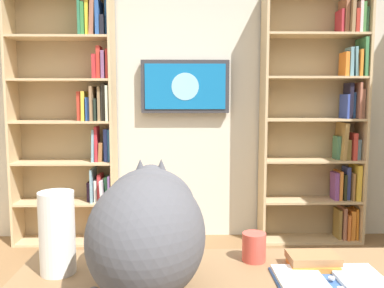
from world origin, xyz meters
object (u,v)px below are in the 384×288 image
(desk_book_stack, at_px, (313,261))
(bookshelf_right, at_px, (76,121))
(wall_mounted_tv, at_px, (185,87))
(open_binder, at_px, (331,281))
(paper_towel_roll, at_px, (57,233))
(coffee_mug, at_px, (254,247))
(bookshelf_left, at_px, (324,119))
(cat, at_px, (147,226))

(desk_book_stack, bearing_deg, bookshelf_right, -59.69)
(wall_mounted_tv, xyz_separation_m, desk_book_stack, (-0.40, 2.43, -0.64))
(bookshelf_right, relative_size, desk_book_stack, 13.70)
(open_binder, distance_m, paper_towel_roll, 0.85)
(coffee_mug, xyz_separation_m, desk_book_stack, (-0.18, 0.07, -0.02))
(bookshelf_left, distance_m, desk_book_stack, 2.52)
(bookshelf_right, xyz_separation_m, open_binder, (-1.39, 2.46, -0.35))
(wall_mounted_tv, relative_size, coffee_mug, 8.31)
(wall_mounted_tv, xyz_separation_m, cat, (0.12, 2.54, -0.48))
(wall_mounted_tv, bearing_deg, open_binder, 99.44)
(cat, distance_m, coffee_mug, 0.41)
(open_binder, relative_size, coffee_mug, 3.46)
(open_binder, bearing_deg, bookshelf_right, -60.47)
(wall_mounted_tv, bearing_deg, paper_towel_roll, 80.41)
(bookshelf_right, height_order, cat, bookshelf_right)
(paper_towel_roll, bearing_deg, coffee_mug, -172.77)
(bookshelf_left, distance_m, paper_towel_roll, 2.90)
(bookshelf_left, height_order, paper_towel_roll, bookshelf_left)
(coffee_mug, relative_size, desk_book_stack, 0.60)
(bookshelf_right, bearing_deg, bookshelf_left, -179.98)
(cat, bearing_deg, bookshelf_right, -70.98)
(wall_mounted_tv, distance_m, open_binder, 2.66)
(wall_mounted_tv, bearing_deg, bookshelf_right, 4.87)
(cat, xyz_separation_m, coffee_mug, (-0.34, -0.18, -0.13))
(bookshelf_left, distance_m, open_binder, 2.62)
(bookshelf_right, xyz_separation_m, wall_mounted_tv, (-0.97, -0.08, 0.30))
(wall_mounted_tv, height_order, cat, wall_mounted_tv)
(bookshelf_right, distance_m, open_binder, 2.85)
(paper_towel_roll, distance_m, coffee_mug, 0.65)
(bookshelf_right, relative_size, cat, 3.57)
(coffee_mug, bearing_deg, cat, 27.65)
(paper_towel_roll, bearing_deg, desk_book_stack, -178.92)
(open_binder, xyz_separation_m, paper_towel_roll, (0.84, -0.10, 0.12))
(paper_towel_roll, relative_size, desk_book_stack, 1.62)
(open_binder, bearing_deg, wall_mounted_tv, -80.56)
(bookshelf_right, distance_m, desk_book_stack, 2.74)
(bookshelf_right, relative_size, paper_towel_roll, 8.44)
(open_binder, distance_m, coffee_mug, 0.27)
(desk_book_stack, bearing_deg, paper_towel_roll, 1.08)
(bookshelf_left, height_order, desk_book_stack, bookshelf_left)
(bookshelf_left, distance_m, coffee_mug, 2.53)
(bookshelf_left, relative_size, desk_book_stack, 13.91)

